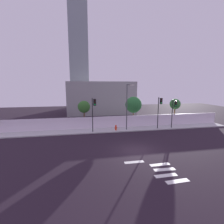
% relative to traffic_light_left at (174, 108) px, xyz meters
% --- Properties ---
extents(ground_plane, '(80.00, 80.00, 0.00)m').
position_rel_traffic_light_left_xyz_m(ground_plane, '(-8.39, -7.07, -3.36)').
color(ground_plane, black).
extents(sidewalk, '(36.00, 2.40, 0.15)m').
position_rel_traffic_light_left_xyz_m(sidewalk, '(-8.39, 1.13, -3.29)').
color(sidewalk, '#B6B6B6').
rests_on(sidewalk, ground).
extents(perimeter_wall, '(36.00, 0.18, 1.80)m').
position_rel_traffic_light_left_xyz_m(perimeter_wall, '(-8.39, 2.42, -2.31)').
color(perimeter_wall, silver).
rests_on(perimeter_wall, sidewalk).
extents(crosswalk_marking, '(3.94, 3.88, 0.01)m').
position_rel_traffic_light_left_xyz_m(crosswalk_marking, '(-7.87, -11.17, -3.36)').
color(crosswalk_marking, silver).
rests_on(crosswalk_marking, ground).
extents(traffic_light_left, '(0.34, 1.11, 4.41)m').
position_rel_traffic_light_left_xyz_m(traffic_light_left, '(0.00, 0.00, 0.00)').
color(traffic_light_left, black).
rests_on(traffic_light_left, sidewalk).
extents(traffic_light_center, '(0.41, 1.40, 4.87)m').
position_rel_traffic_light_left_xyz_m(traffic_light_center, '(-2.48, -0.13, 0.33)').
color(traffic_light_center, black).
rests_on(traffic_light_center, sidewalk).
extents(traffic_light_right, '(0.46, 1.76, 4.89)m').
position_rel_traffic_light_left_xyz_m(traffic_light_right, '(-12.36, -0.32, 0.36)').
color(traffic_light_right, black).
rests_on(traffic_light_right, sidewalk).
extents(street_lamp_curbside, '(0.61, 2.21, 6.87)m').
position_rel_traffic_light_left_xyz_m(street_lamp_curbside, '(-7.33, 0.38, 0.87)').
color(street_lamp_curbside, '#4C4C51').
rests_on(street_lamp_curbside, sidewalk).
extents(fire_hydrant, '(0.44, 0.26, 0.79)m').
position_rel_traffic_light_left_xyz_m(fire_hydrant, '(-9.01, 0.66, -2.79)').
color(fire_hydrant, red).
rests_on(fire_hydrant, sidewalk).
extents(roadside_tree_leftmost, '(1.95, 1.95, 4.40)m').
position_rel_traffic_light_left_xyz_m(roadside_tree_leftmost, '(-13.61, 3.67, 0.03)').
color(roadside_tree_leftmost, brown).
rests_on(roadside_tree_leftmost, ground).
extents(roadside_tree_midleft, '(2.76, 2.76, 4.96)m').
position_rel_traffic_light_left_xyz_m(roadside_tree_midleft, '(-5.33, 3.67, 0.21)').
color(roadside_tree_midleft, brown).
rests_on(roadside_tree_midleft, ground).
extents(roadside_tree_midright, '(1.86, 1.86, 4.47)m').
position_rel_traffic_light_left_xyz_m(roadside_tree_midright, '(2.41, 3.67, 0.13)').
color(roadside_tree_midright, brown).
rests_on(roadside_tree_midright, ground).
extents(low_building_distant, '(15.90, 6.00, 7.68)m').
position_rel_traffic_light_left_xyz_m(low_building_distant, '(-9.28, 16.42, 0.48)').
color(low_building_distant, gray).
rests_on(low_building_distant, ground).
extents(tower_on_skyline, '(5.38, 5.00, 30.09)m').
position_rel_traffic_light_left_xyz_m(tower_on_skyline, '(-14.40, 28.42, 11.68)').
color(tower_on_skyline, gray).
rests_on(tower_on_skyline, ground).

